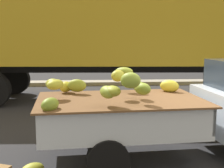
{
  "coord_description": "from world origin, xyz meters",
  "views": [
    {
      "loc": [
        -1.95,
        -5.14,
        2.1
      ],
      "look_at": [
        -1.61,
        0.19,
        1.32
      ],
      "focal_mm": 50.65,
      "sensor_mm": 36.0,
      "label": 1
    }
  ],
  "objects": [
    {
      "name": "ground",
      "position": [
        0.0,
        0.0,
        0.0
      ],
      "size": [
        220.0,
        220.0,
        0.0
      ],
      "primitive_type": "plane",
      "color": "#28282B"
    },
    {
      "name": "semi_trailer",
      "position": [
        -1.4,
        5.58,
        2.54
      ],
      "size": [
        12.11,
        3.16,
        3.95
      ],
      "rotation": [
        0.0,
        0.0,
        -0.05
      ],
      "color": "gold",
      "rests_on": "ground"
    },
    {
      "name": "curb_strip",
      "position": [
        0.0,
        9.1,
        0.08
      ],
      "size": [
        80.0,
        0.8,
        0.16
      ],
      "primitive_type": "cube",
      "color": "gray",
      "rests_on": "ground"
    }
  ]
}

